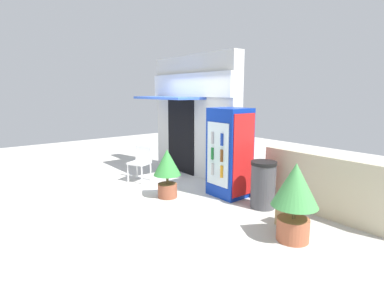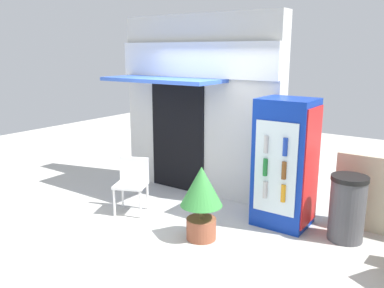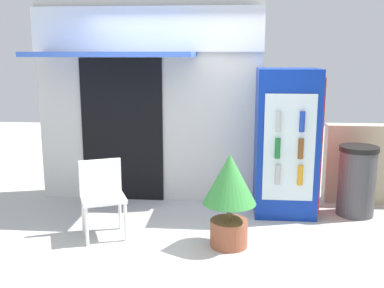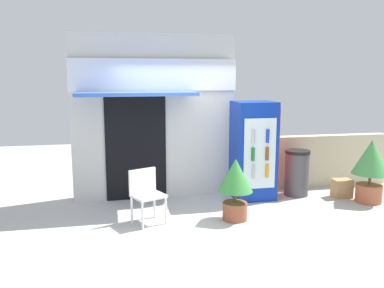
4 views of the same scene
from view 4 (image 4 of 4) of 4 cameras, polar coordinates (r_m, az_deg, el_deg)
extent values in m
plane|color=beige|center=(6.60, 1.07, -10.82)|extent=(16.00, 16.00, 0.00)
cube|color=silver|center=(7.72, -5.32, 3.77)|extent=(3.03, 0.32, 3.04)
cube|color=white|center=(7.48, -5.24, 9.59)|extent=(3.03, 0.08, 0.57)
cube|color=blue|center=(7.08, -7.79, 6.98)|extent=(2.03, 0.84, 0.06)
cube|color=black|center=(7.59, -7.83, -0.59)|extent=(1.11, 0.03, 1.94)
cube|color=#0C2D9E|center=(7.72, 8.53, -0.88)|extent=(0.75, 0.65, 1.82)
cube|color=silver|center=(7.41, 9.43, -1.35)|extent=(0.60, 0.02, 1.28)
cube|color=red|center=(7.86, 11.15, -0.77)|extent=(0.02, 0.59, 1.64)
cylinder|color=#B2B2B7|center=(7.42, 8.53, -3.83)|extent=(0.06, 0.06, 0.24)
cylinder|color=orange|center=(7.51, 10.40, -3.72)|extent=(0.06, 0.06, 0.24)
cylinder|color=#196B2D|center=(7.35, 8.49, -1.42)|extent=(0.06, 0.06, 0.24)
cylinder|color=brown|center=(7.44, 10.43, -1.33)|extent=(0.06, 0.06, 0.24)
cylinder|color=#B2B2B7|center=(7.29, 8.53, 1.04)|extent=(0.06, 0.06, 0.24)
cylinder|color=#1938A5|center=(7.39, 10.50, 1.10)|extent=(0.06, 0.06, 0.24)
cylinder|color=white|center=(6.27, -6.90, -9.93)|extent=(0.04, 0.04, 0.43)
cylinder|color=white|center=(6.47, -3.66, -9.27)|extent=(0.04, 0.04, 0.43)
cylinder|color=white|center=(6.57, -8.41, -9.05)|extent=(0.04, 0.04, 0.43)
cylinder|color=white|center=(6.76, -5.27, -8.45)|extent=(0.04, 0.04, 0.43)
cube|color=white|center=(6.44, -6.09, -7.20)|extent=(0.59, 0.56, 0.04)
cube|color=white|center=(6.54, -6.92, -5.06)|extent=(0.44, 0.22, 0.38)
cylinder|color=#995138|center=(6.70, 6.00, -9.28)|extent=(0.40, 0.40, 0.29)
cylinder|color=brown|center=(6.62, 6.04, -7.34)|extent=(0.05, 0.05, 0.19)
cone|color=#388C3D|center=(6.53, 6.09, -4.33)|extent=(0.56, 0.56, 0.53)
cylinder|color=#AD5B3D|center=(8.20, 23.41, -6.31)|extent=(0.47, 0.47, 0.33)
cylinder|color=brown|center=(8.13, 23.54, -4.52)|extent=(0.05, 0.05, 0.20)
cone|color=#47994C|center=(8.05, 23.74, -1.67)|extent=(0.67, 0.67, 0.63)
cylinder|color=#47474C|center=(8.16, 14.39, -4.11)|extent=(0.45, 0.45, 0.82)
cylinder|color=black|center=(8.07, 14.52, -1.06)|extent=(0.48, 0.48, 0.06)
cube|color=beige|center=(9.05, 18.50, -2.16)|extent=(2.54, 0.24, 1.07)
cube|color=tan|center=(8.31, 20.16, -5.82)|extent=(0.36, 0.28, 0.35)
camera|label=1|loc=(7.47, 57.68, 3.93)|focal=28.63mm
camera|label=2|loc=(5.07, 56.88, 6.94)|focal=37.59mm
camera|label=3|loc=(2.51, 39.16, 0.83)|focal=41.97mm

